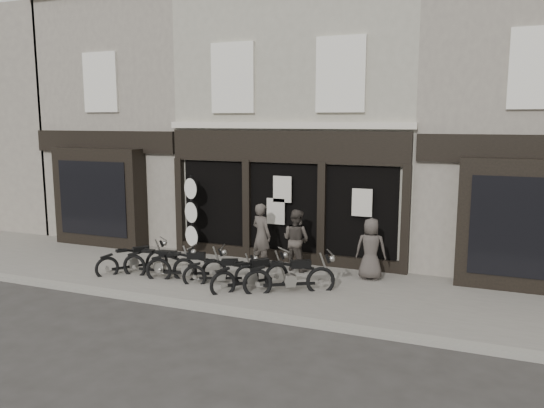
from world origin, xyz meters
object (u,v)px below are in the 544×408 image
at_px(man_right, 371,249).
at_px(motorcycle_1, 160,266).
at_px(motorcycle_0, 133,262).
at_px(man_left, 261,235).
at_px(motorcycle_4, 251,278).
at_px(motorcycle_5, 291,279).
at_px(advert_sign_post, 192,219).
at_px(motorcycle_3, 222,274).
at_px(man_centre, 296,240).
at_px(motorcycle_2, 188,269).

bearing_deg(man_right, motorcycle_1, 13.64).
relative_size(motorcycle_0, man_left, 0.95).
height_order(motorcycle_1, motorcycle_4, motorcycle_1).
distance_m(motorcycle_5, man_right, 2.40).
distance_m(motorcycle_5, man_left, 2.45).
bearing_deg(advert_sign_post, motorcycle_1, -56.15).
height_order(motorcycle_3, man_left, man_left).
xyz_separation_m(man_left, man_centre, (1.01, 0.04, -0.06)).
relative_size(motorcycle_0, motorcycle_1, 0.80).
xyz_separation_m(motorcycle_1, man_right, (5.14, 1.89, 0.52)).
bearing_deg(man_right, motorcycle_4, 30.38).
relative_size(motorcycle_0, advert_sign_post, 0.67).
bearing_deg(motorcycle_5, advert_sign_post, 121.38).
height_order(motorcycle_2, advert_sign_post, advert_sign_post).
xyz_separation_m(motorcycle_2, man_centre, (2.28, 1.92, 0.55)).
relative_size(man_left, man_centre, 1.07).
distance_m(motorcycle_4, man_right, 3.20).
xyz_separation_m(man_centre, advert_sign_post, (-3.45, 0.30, 0.29)).
distance_m(motorcycle_5, man_centre, 2.00).
height_order(motorcycle_4, motorcycle_5, motorcycle_5).
bearing_deg(motorcycle_2, man_left, 38.79).
bearing_deg(motorcycle_1, motorcycle_5, -4.23).
height_order(motorcycle_5, man_right, man_right).
relative_size(motorcycle_2, motorcycle_3, 1.15).
distance_m(motorcycle_3, motorcycle_5, 1.83).
distance_m(motorcycle_4, motorcycle_5, 0.98).
height_order(motorcycle_3, motorcycle_4, motorcycle_4).
bearing_deg(motorcycle_2, motorcycle_0, 160.03).
bearing_deg(man_left, man_right, -157.00).
xyz_separation_m(man_centre, man_right, (2.07, -0.09, -0.04)).
distance_m(motorcycle_3, motorcycle_4, 0.86).
distance_m(motorcycle_3, man_centre, 2.39).
relative_size(motorcycle_2, man_centre, 1.23).
bearing_deg(motorcycle_2, motorcycle_3, -16.45).
height_order(man_centre, advert_sign_post, advert_sign_post).
height_order(motorcycle_4, man_centre, man_centre).
relative_size(man_right, advert_sign_post, 0.62).
relative_size(motorcycle_3, man_right, 1.13).
xyz_separation_m(motorcycle_1, man_left, (2.06, 1.94, 0.61)).
bearing_deg(motorcycle_1, man_right, 14.03).
bearing_deg(motorcycle_0, motorcycle_2, -55.70).
bearing_deg(man_right, motorcycle_0, 9.44).
bearing_deg(motorcycle_4, motorcycle_1, 130.17).
bearing_deg(motorcycle_4, motorcycle_3, 125.23).
xyz_separation_m(motorcycle_3, man_left, (0.29, 1.87, 0.65)).
xyz_separation_m(motorcycle_3, man_centre, (1.30, 1.91, 0.60)).
xyz_separation_m(motorcycle_2, motorcycle_3, (0.98, 0.01, -0.04)).
height_order(motorcycle_1, man_right, man_right).
height_order(motorcycle_0, motorcycle_4, motorcycle_4).
xyz_separation_m(motorcycle_3, advert_sign_post, (-2.14, 2.21, 0.88)).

